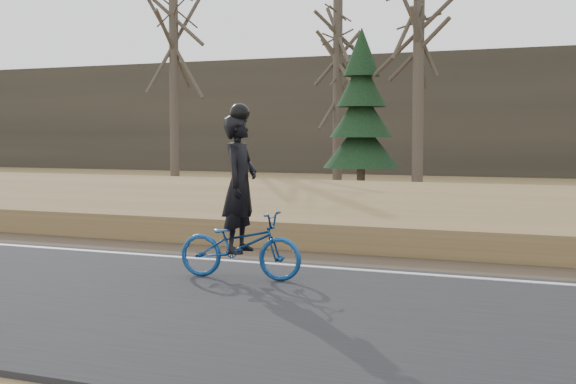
% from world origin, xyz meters
% --- Properties ---
extents(ground, '(120.00, 120.00, 0.00)m').
position_xyz_m(ground, '(0.00, 0.00, 0.00)').
color(ground, '#8E6B48').
rests_on(ground, ground).
extents(road, '(120.00, 6.00, 0.06)m').
position_xyz_m(road, '(0.00, -2.50, 0.03)').
color(road, black).
rests_on(road, ground).
extents(edge_line, '(120.00, 0.12, 0.01)m').
position_xyz_m(edge_line, '(0.00, 0.20, 0.07)').
color(edge_line, silver).
rests_on(edge_line, road).
extents(shoulder, '(120.00, 1.60, 0.04)m').
position_xyz_m(shoulder, '(0.00, 1.20, 0.02)').
color(shoulder, '#473A2B').
rests_on(shoulder, ground).
extents(embankment, '(120.00, 5.00, 0.44)m').
position_xyz_m(embankment, '(0.00, 4.20, 0.22)').
color(embankment, '#8E6B48').
rests_on(embankment, ground).
extents(ballast, '(120.00, 3.00, 0.45)m').
position_xyz_m(ballast, '(0.00, 8.00, 0.23)').
color(ballast, slate).
rests_on(ballast, ground).
extents(railroad, '(120.00, 2.40, 0.29)m').
position_xyz_m(railroad, '(0.00, 8.00, 0.53)').
color(railroad, black).
rests_on(railroad, ballast).
extents(treeline_backdrop, '(120.00, 4.00, 6.00)m').
position_xyz_m(treeline_backdrop, '(0.00, 30.00, 3.00)').
color(treeline_backdrop, '#383328').
rests_on(treeline_backdrop, ground).
extents(cyclist, '(1.73, 0.74, 2.29)m').
position_xyz_m(cyclist, '(-1.19, -1.06, 0.81)').
color(cyclist, navy).
rests_on(cyclist, road).
extents(bare_tree_far_left, '(0.36, 0.36, 7.98)m').
position_xyz_m(bare_tree_far_left, '(-12.75, 16.01, 3.99)').
color(bare_tree_far_left, brown).
rests_on(bare_tree_far_left, ground).
extents(bare_tree_left, '(0.36, 0.36, 7.25)m').
position_xyz_m(bare_tree_left, '(-7.07, 18.57, 3.63)').
color(bare_tree_left, brown).
rests_on(bare_tree_left, ground).
extents(bare_tree_near_left, '(0.36, 0.36, 7.90)m').
position_xyz_m(bare_tree_near_left, '(-2.99, 14.95, 3.95)').
color(bare_tree_near_left, brown).
rests_on(bare_tree_near_left, ground).
extents(conifer, '(2.60, 2.60, 5.60)m').
position_xyz_m(conifer, '(-5.16, 15.74, 2.65)').
color(conifer, brown).
rests_on(conifer, ground).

